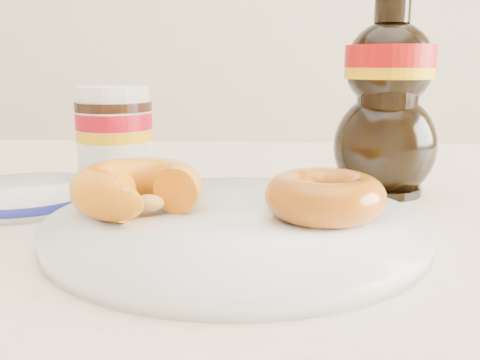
# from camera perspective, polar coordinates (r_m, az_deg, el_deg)

# --- Properties ---
(dining_table) EXTENTS (1.40, 0.90, 0.75)m
(dining_table) POSITION_cam_1_polar(r_m,az_deg,el_deg) (0.55, -6.87, -11.39)
(dining_table) COLOR #FDEEC0
(dining_table) RESTS_ON ground
(plate) EXTENTS (0.31, 0.31, 0.02)m
(plate) POSITION_cam_1_polar(r_m,az_deg,el_deg) (0.44, -0.41, -4.82)
(plate) COLOR white
(plate) RESTS_ON dining_table
(donut_bitten) EXTENTS (0.13, 0.13, 0.04)m
(donut_bitten) POSITION_cam_1_polar(r_m,az_deg,el_deg) (0.46, -10.90, -0.83)
(donut_bitten) COLOR orange
(donut_bitten) RESTS_ON plate
(donut_whole) EXTENTS (0.10, 0.10, 0.03)m
(donut_whole) POSITION_cam_1_polar(r_m,az_deg,el_deg) (0.44, 9.03, -1.69)
(donut_whole) COLOR #9F430A
(donut_whole) RESTS_ON plate
(nutella_jar) EXTENTS (0.08, 0.08, 0.11)m
(nutella_jar) POSITION_cam_1_polar(r_m,az_deg,el_deg) (0.59, -13.20, 4.61)
(nutella_jar) COLOR white
(nutella_jar) RESTS_ON dining_table
(syrup_bottle) EXTENTS (0.12, 0.11, 0.21)m
(syrup_bottle) POSITION_cam_1_polar(r_m,az_deg,el_deg) (0.58, 15.47, 8.77)
(syrup_bottle) COLOR black
(syrup_bottle) RESTS_ON dining_table
(blue_rim_saucer) EXTENTS (0.16, 0.16, 0.02)m
(blue_rim_saucer) POSITION_cam_1_polar(r_m,az_deg,el_deg) (0.58, -21.94, -1.42)
(blue_rim_saucer) COLOR white
(blue_rim_saucer) RESTS_ON dining_table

